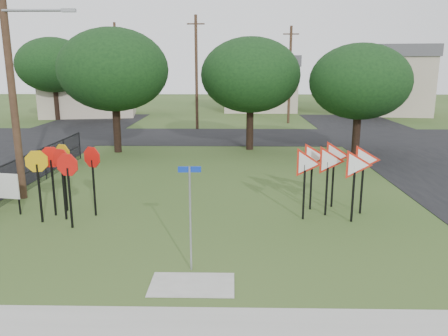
# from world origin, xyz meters

# --- Properties ---
(ground) EXTENTS (140.00, 140.00, 0.00)m
(ground) POSITION_xyz_m (0.00, 0.00, 0.00)
(ground) COLOR #304C1C
(sidewalk) EXTENTS (30.00, 1.60, 0.02)m
(sidewalk) POSITION_xyz_m (0.00, -4.20, 0.01)
(sidewalk) COLOR #9E9E96
(sidewalk) RESTS_ON ground
(street_far) EXTENTS (60.00, 8.00, 0.02)m
(street_far) POSITION_xyz_m (0.00, 20.00, 0.01)
(street_far) COLOR black
(street_far) RESTS_ON ground
(curb_pad) EXTENTS (2.00, 1.20, 0.02)m
(curb_pad) POSITION_xyz_m (0.00, -2.40, 0.01)
(curb_pad) COLOR #9E9E96
(curb_pad) RESTS_ON ground
(street_name_sign) EXTENTS (0.56, 0.05, 2.71)m
(street_name_sign) POSITION_xyz_m (-0.10, -1.58, 1.57)
(street_name_sign) COLOR #979AA0
(street_name_sign) RESTS_ON ground
(stop_sign_cluster) EXTENTS (2.29, 1.97, 2.45)m
(stop_sign_cluster) POSITION_xyz_m (-4.72, 2.20, 1.82)
(stop_sign_cluster) COLOR black
(stop_sign_cluster) RESTS_ON ground
(yield_sign_cluster) EXTENTS (3.16, 1.89, 2.50)m
(yield_sign_cluster) POSITION_xyz_m (4.38, 2.81, 1.83)
(yield_sign_cluster) COLOR black
(yield_sign_cluster) RESTS_ON ground
(info_board) EXTENTS (1.17, 0.25, 1.48)m
(info_board) POSITION_xyz_m (-6.98, 2.55, 0.98)
(info_board) COLOR black
(info_board) RESTS_ON ground
(utility_pole_main) EXTENTS (3.55, 0.33, 10.00)m
(utility_pole_main) POSITION_xyz_m (-7.24, 4.50, 5.21)
(utility_pole_main) COLOR #493121
(utility_pole_main) RESTS_ON ground
(far_pole_a) EXTENTS (1.40, 0.24, 9.00)m
(far_pole_a) POSITION_xyz_m (-2.00, 24.00, 4.60)
(far_pole_a) COLOR #493121
(far_pole_a) RESTS_ON ground
(far_pole_b) EXTENTS (1.40, 0.24, 8.50)m
(far_pole_b) POSITION_xyz_m (6.00, 28.00, 4.35)
(far_pole_b) COLOR #493121
(far_pole_b) RESTS_ON ground
(far_pole_c) EXTENTS (1.40, 0.24, 9.00)m
(far_pole_c) POSITION_xyz_m (-10.00, 30.00, 4.60)
(far_pole_c) COLOR #493121
(far_pole_c) RESTS_ON ground
(fence_run) EXTENTS (0.05, 11.55, 1.50)m
(fence_run) POSITION_xyz_m (-7.60, 6.25, 0.78)
(fence_run) COLOR black
(fence_run) RESTS_ON ground
(house_left) EXTENTS (10.58, 8.88, 7.20)m
(house_left) POSITION_xyz_m (-14.00, 34.00, 3.65)
(house_left) COLOR #BDAE98
(house_left) RESTS_ON ground
(house_mid) EXTENTS (8.40, 8.40, 6.20)m
(house_mid) POSITION_xyz_m (4.00, 40.00, 3.15)
(house_mid) COLOR #BDAE98
(house_mid) RESTS_ON ground
(house_right) EXTENTS (8.30, 8.30, 7.20)m
(house_right) POSITION_xyz_m (18.00, 36.00, 3.65)
(house_right) COLOR #BDAE98
(house_right) RESTS_ON ground
(tree_near_left) EXTENTS (6.40, 6.40, 7.27)m
(tree_near_left) POSITION_xyz_m (-6.00, 14.00, 4.86)
(tree_near_left) COLOR black
(tree_near_left) RESTS_ON ground
(tree_near_mid) EXTENTS (6.00, 6.00, 6.80)m
(tree_near_mid) POSITION_xyz_m (2.00, 15.00, 4.54)
(tree_near_mid) COLOR black
(tree_near_mid) RESTS_ON ground
(tree_near_right) EXTENTS (5.60, 5.60, 6.33)m
(tree_near_right) POSITION_xyz_m (8.00, 13.00, 4.22)
(tree_near_right) COLOR black
(tree_near_right) RESTS_ON ground
(tree_far_left) EXTENTS (6.80, 6.80, 7.73)m
(tree_far_left) POSITION_xyz_m (-16.00, 30.00, 5.17)
(tree_far_left) COLOR black
(tree_far_left) RESTS_ON ground
(tree_far_right) EXTENTS (6.00, 6.00, 6.80)m
(tree_far_right) POSITION_xyz_m (14.00, 32.00, 4.54)
(tree_far_right) COLOR black
(tree_far_right) RESTS_ON ground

